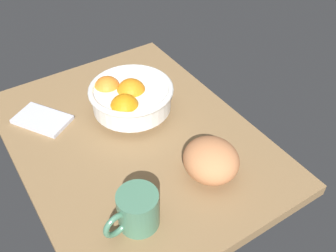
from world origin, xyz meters
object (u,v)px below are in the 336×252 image
(napkin_folded, at_px, (42,119))
(mug, at_px, (137,210))
(fruit_bowl, at_px, (129,97))
(bread_loaf, at_px, (211,160))

(napkin_folded, relative_size, mug, 1.14)
(fruit_bowl, relative_size, mug, 1.77)
(fruit_bowl, xyz_separation_m, bread_loaf, (0.29, 0.05, -0.01))
(fruit_bowl, height_order, mug, fruit_bowl)
(fruit_bowl, distance_m, napkin_folded, 0.25)
(bread_loaf, height_order, napkin_folded, bread_loaf)
(fruit_bowl, xyz_separation_m, napkin_folded, (-0.10, -0.22, -0.05))
(napkin_folded, bearing_deg, mug, 7.67)
(napkin_folded, bearing_deg, fruit_bowl, 64.53)
(napkin_folded, xyz_separation_m, mug, (0.42, 0.06, 0.04))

